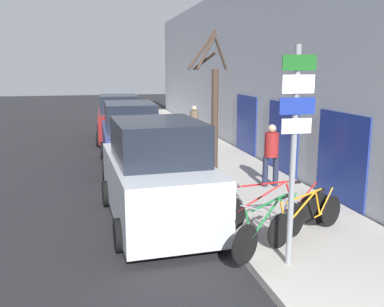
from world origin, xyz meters
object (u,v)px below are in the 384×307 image
(signpost, at_px, (294,143))
(parked_car_2, at_px, (119,120))
(parked_car_0, at_px, (157,176))
(parked_car_1, at_px, (130,138))
(bicycle_2, at_px, (272,209))
(pedestrian_far, at_px, (194,121))
(bicycle_0, at_px, (272,228))
(bicycle_1, at_px, (307,217))
(street_tree, at_px, (214,118))
(pedestrian_near, at_px, (271,151))

(signpost, relative_size, parked_car_2, 0.81)
(parked_car_0, bearing_deg, parked_car_1, 88.28)
(parked_car_1, bearing_deg, bicycle_2, -71.51)
(parked_car_0, bearing_deg, parked_car_2, 87.86)
(parked_car_1, bearing_deg, pedestrian_far, 48.43)
(bicycle_0, xyz_separation_m, pedestrian_far, (1.27, 10.82, 0.51))
(signpost, relative_size, bicycle_2, 1.37)
(bicycle_1, bearing_deg, parked_car_0, 27.67)
(pedestrian_far, bearing_deg, street_tree, 76.61)
(bicycle_2, xyz_separation_m, pedestrian_near, (1.24, 2.90, 0.55))
(parked_car_0, bearing_deg, bicycle_2, -35.06)
(signpost, xyz_separation_m, parked_car_1, (-1.77, 8.11, -1.16))
(pedestrian_far, bearing_deg, pedestrian_near, 89.50)
(pedestrian_near, bearing_deg, bicycle_2, 74.23)
(signpost, xyz_separation_m, bicycle_2, (0.36, 1.49, -1.58))
(signpost, height_order, street_tree, street_tree)
(bicycle_1, relative_size, pedestrian_far, 1.29)
(pedestrian_near, height_order, street_tree, street_tree)
(parked_car_0, xyz_separation_m, parked_car_1, (-0.07, 5.29, -0.03))
(bicycle_0, xyz_separation_m, bicycle_1, (0.88, 0.39, -0.02))
(parked_car_2, bearing_deg, pedestrian_near, -67.91)
(bicycle_1, bearing_deg, bicycle_0, 87.34)
(bicycle_0, distance_m, street_tree, 4.15)
(bicycle_1, distance_m, parked_car_2, 12.84)
(parked_car_1, height_order, pedestrian_far, parked_car_1)
(pedestrian_near, bearing_deg, parked_car_2, -62.51)
(bicycle_2, relative_size, parked_car_2, 0.59)
(parked_car_2, bearing_deg, parked_car_1, -88.16)
(bicycle_2, xyz_separation_m, parked_car_2, (-2.12, 12.07, 0.38))
(bicycle_0, height_order, bicycle_1, bicycle_0)
(signpost, distance_m, parked_car_0, 3.48)
(bicycle_1, bearing_deg, signpost, 112.72)
(signpost, height_order, bicycle_1, signpost)
(parked_car_2, relative_size, street_tree, 1.06)
(parked_car_0, relative_size, parked_car_2, 1.03)
(bicycle_0, relative_size, street_tree, 0.47)
(signpost, xyz_separation_m, pedestrian_far, (1.23, 11.42, -1.09))
(bicycle_1, bearing_deg, street_tree, -13.39)
(parked_car_0, xyz_separation_m, pedestrian_near, (3.31, 1.57, 0.10))
(parked_car_2, bearing_deg, parked_car_0, -87.74)
(signpost, height_order, pedestrian_far, signpost)
(bicycle_2, bearing_deg, signpost, 167.35)
(parked_car_2, xyz_separation_m, street_tree, (1.78, -9.09, 1.08))
(parked_car_2, distance_m, pedestrian_near, 9.77)
(pedestrian_near, height_order, pedestrian_far, pedestrian_near)
(bicycle_1, height_order, parked_car_0, parked_car_0)
(parked_car_0, relative_size, pedestrian_far, 2.83)
(bicycle_2, distance_m, parked_car_1, 6.97)
(bicycle_1, bearing_deg, parked_car_1, -6.53)
(pedestrian_near, bearing_deg, parked_car_1, -40.47)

